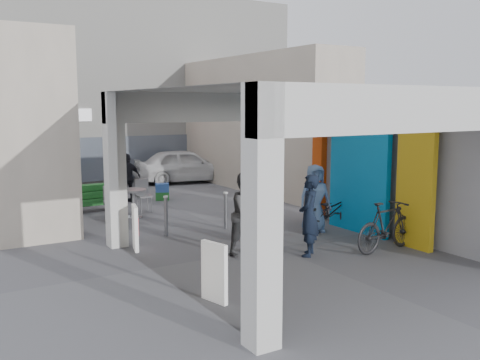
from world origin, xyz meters
TOP-DOWN VIEW (x-y plane):
  - ground at (0.00, 0.00)m, footprint 90.00×90.00m
  - arcade_canopy at (0.54, -0.82)m, footprint 6.40×6.45m
  - far_building at (-0.00, 13.99)m, footprint 18.00×4.08m
  - plaza_bldg_left at (-4.50, 7.50)m, footprint 2.00×9.00m
  - plaza_bldg_right at (4.50, 7.50)m, footprint 2.00×9.00m
  - bollard_left at (-1.67, 2.29)m, footprint 0.09×0.09m
  - bollard_center at (-0.01, 2.24)m, footprint 0.09×0.09m
  - bollard_right at (1.46, 2.22)m, footprint 0.09×0.09m
  - advert_board_near at (-2.75, -2.22)m, footprint 0.22×0.55m
  - advert_board_far at (-2.75, 1.48)m, footprint 0.21×0.55m
  - cafe_set at (-1.72, 5.14)m, footprint 1.62×1.31m
  - produce_stand at (-2.35, 6.39)m, footprint 1.20×0.65m
  - crate_stack at (0.23, 7.02)m, footprint 0.55×0.49m
  - border_collie at (0.12, 0.21)m, footprint 0.25×0.49m
  - man_with_dog at (0.27, -0.87)m, footprint 0.75×0.75m
  - man_back_turned at (-0.81, -0.10)m, footprint 1.02×0.89m
  - man_elderly at (1.77, 0.78)m, footprint 0.95×0.74m
  - man_crates at (-0.92, 7.18)m, footprint 1.02×0.60m
  - bicycle_front at (2.30, 0.73)m, footprint 1.94×0.86m
  - bicycle_rear at (1.98, -1.47)m, footprint 1.90×0.68m
  - white_van at (2.65, 10.37)m, footprint 4.39×2.40m

SIDE VIEW (x-z plane):
  - ground at x=0.00m, z-range 0.00..0.00m
  - border_collie at x=0.12m, z-range -0.07..0.60m
  - crate_stack at x=0.23m, z-range 0.00..0.56m
  - produce_stand at x=-2.35m, z-range -0.08..0.71m
  - cafe_set at x=-1.72m, z-range -0.14..0.84m
  - bollard_right at x=1.46m, z-range 0.00..0.93m
  - bollard_center at x=-0.01m, z-range 0.00..0.95m
  - bollard_left at x=-1.67m, z-range 0.00..0.99m
  - bicycle_front at x=2.30m, z-range 0.00..0.99m
  - advert_board_near at x=-2.75m, z-range 0.01..1.01m
  - advert_board_far at x=-2.75m, z-range 0.01..1.01m
  - bicycle_rear at x=1.98m, z-range 0.00..1.12m
  - white_van at x=2.65m, z-range 0.00..1.41m
  - man_crates at x=-0.92m, z-range 0.00..1.63m
  - man_elderly at x=1.77m, z-range 0.00..1.72m
  - man_with_dog at x=0.27m, z-range 0.00..1.76m
  - man_back_turned at x=-0.81m, z-range 0.00..1.79m
  - arcade_canopy at x=0.54m, z-range -0.90..5.50m
  - plaza_bldg_left at x=-4.50m, z-range 0.00..5.00m
  - plaza_bldg_right at x=4.50m, z-range 0.00..5.00m
  - far_building at x=0.00m, z-range -0.01..7.99m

